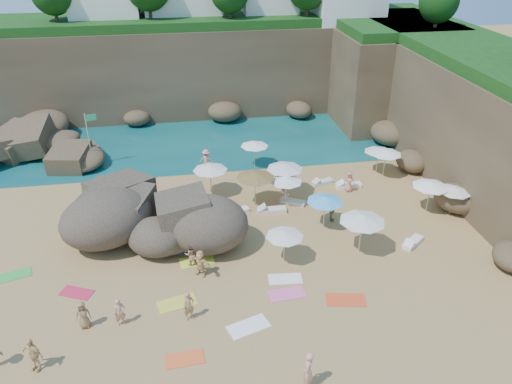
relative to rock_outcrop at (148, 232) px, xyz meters
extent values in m
plane|color=tan|center=(4.68, -2.67, 0.00)|extent=(120.00, 120.00, 0.00)
plane|color=#0C4751|center=(4.68, 27.33, 0.00)|extent=(120.00, 120.00, 0.00)
cube|color=brown|center=(6.68, 22.33, 4.00)|extent=(44.00, 8.00, 8.00)
cube|color=brown|center=(23.68, 5.33, 4.00)|extent=(8.00, 30.00, 8.00)
cube|color=brown|center=(21.68, 17.33, 4.00)|extent=(10.00, 12.00, 8.00)
sphere|color=#11380F|center=(23.68, 13.33, 10.80)|extent=(3.15, 3.15, 3.15)
cylinder|color=white|center=(-13.32, 27.33, 3.00)|extent=(0.10, 0.10, 6.00)
cylinder|color=white|center=(-11.82, 27.33, 3.00)|extent=(0.10, 0.10, 6.00)
cylinder|color=white|center=(-10.32, 27.33, 3.00)|extent=(0.10, 0.10, 6.00)
cylinder|color=silver|center=(-4.34, 10.09, 2.10)|extent=(0.08, 0.08, 4.20)
cube|color=#2AA964|center=(-3.93, 10.09, 3.86)|extent=(0.72, 0.24, 0.47)
cylinder|color=silver|center=(4.21, 4.09, 1.05)|extent=(0.06, 0.06, 2.09)
cone|color=silver|center=(4.21, 4.09, 2.04)|extent=(2.35, 2.35, 0.36)
cylinder|color=silver|center=(7.84, 7.98, 0.93)|extent=(0.05, 0.05, 1.87)
cone|color=white|center=(7.84, 7.98, 1.82)|extent=(2.09, 2.09, 0.32)
cylinder|color=silver|center=(8.92, 1.95, 0.95)|extent=(0.06, 0.06, 1.90)
cone|color=white|center=(8.92, 1.95, 1.86)|extent=(2.14, 2.14, 0.32)
cylinder|color=silver|center=(16.88, 4.78, 1.01)|extent=(0.06, 0.06, 2.01)
cone|color=white|center=(16.88, 4.78, 1.96)|extent=(2.26, 2.26, 0.34)
cylinder|color=silver|center=(16.61, 5.42, 0.94)|extent=(0.06, 0.06, 1.89)
cone|color=silver|center=(16.61, 5.42, 1.84)|extent=(2.12, 2.12, 0.32)
cylinder|color=silver|center=(9.12, 3.27, 1.09)|extent=(0.06, 0.06, 2.19)
cone|color=silver|center=(9.12, 3.27, 2.13)|extent=(2.45, 2.45, 0.37)
cylinder|color=silver|center=(6.94, 2.21, 1.12)|extent=(0.07, 0.07, 2.25)
cone|color=red|center=(6.94, 2.21, 2.19)|extent=(2.52, 2.52, 0.38)
cylinder|color=silver|center=(17.70, -0.44, 1.02)|extent=(0.06, 0.06, 2.04)
cone|color=white|center=(17.70, -0.44, 1.99)|extent=(2.29, 2.29, 0.35)
cylinder|color=silver|center=(19.03, -1.02, 0.94)|extent=(0.05, 0.05, 1.87)
cone|color=silver|center=(19.03, -1.02, 1.82)|extent=(2.10, 2.10, 0.32)
cylinder|color=silver|center=(7.49, -4.17, 0.93)|extent=(0.05, 0.05, 1.86)
cone|color=silver|center=(7.49, -4.17, 1.81)|extent=(2.08, 2.08, 0.32)
cylinder|color=silver|center=(10.63, -1.13, 1.00)|extent=(0.06, 0.06, 2.00)
cone|color=#45A7EC|center=(10.63, -1.13, 1.95)|extent=(2.25, 2.25, 0.34)
cylinder|color=silver|center=(11.88, -3.99, 1.15)|extent=(0.07, 0.07, 2.29)
cone|color=silver|center=(11.88, -3.99, 2.24)|extent=(2.57, 2.57, 0.39)
cube|color=silver|center=(7.83, 1.06, 0.14)|extent=(1.85, 0.63, 0.29)
cube|color=silver|center=(12.16, 4.32, 0.12)|extent=(1.68, 0.99, 0.25)
cube|color=white|center=(13.83, 3.53, 0.14)|extent=(1.76, 0.59, 0.27)
cube|color=white|center=(5.61, 1.28, 0.12)|extent=(1.68, 1.12, 0.25)
cube|color=silver|center=(9.42, 1.94, 0.13)|extent=(1.73, 1.34, 0.26)
cube|color=white|center=(15.24, -3.80, 0.13)|extent=(1.63, 1.46, 0.26)
cube|color=#FF5D28|center=(1.80, -10.30, 0.01)|extent=(1.71, 0.93, 0.03)
cube|color=green|center=(-6.91, -3.06, 0.02)|extent=(1.88, 1.33, 0.03)
cube|color=#EFFF43|center=(2.75, -3.38, 0.02)|extent=(1.97, 1.16, 0.03)
cube|color=white|center=(7.24, -5.71, 0.02)|extent=(1.83, 1.02, 0.03)
cube|color=#CC2445|center=(-3.42, -5.05, 0.01)|extent=(1.84, 1.43, 0.03)
cube|color=blue|center=(2.06, -2.10, 0.02)|extent=(2.06, 1.24, 0.03)
cube|color=pink|center=(7.06, -6.88, 0.02)|extent=(1.89, 1.06, 0.03)
cube|color=#E54B24|center=(9.84, -7.81, 0.02)|extent=(2.09, 1.32, 0.03)
cube|color=green|center=(1.35, -1.91, 0.02)|extent=(1.99, 1.20, 0.03)
cube|color=gold|center=(1.58, -6.66, 0.02)|extent=(2.08, 1.37, 0.03)
cube|color=white|center=(4.80, -8.83, 0.02)|extent=(2.14, 1.52, 0.03)
imported|color=tan|center=(-1.02, -7.69, 0.73)|extent=(0.63, 0.52, 1.47)
imported|color=#A77353|center=(2.46, -3.66, 0.74)|extent=(0.75, 0.60, 1.48)
imported|color=tan|center=(4.19, 8.03, 0.80)|extent=(1.11, 0.65, 1.61)
imported|color=#936E49|center=(11.31, -0.55, 0.75)|extent=(0.73, 0.95, 1.50)
imported|color=tan|center=(13.63, 2.98, 0.73)|extent=(0.81, 0.67, 1.45)
imported|color=#A76F53|center=(-0.06, 3.29, 0.77)|extent=(1.47, 0.61, 1.54)
imported|color=#E99A84|center=(6.61, -12.56, 0.92)|extent=(0.66, 0.79, 1.85)
imported|color=#EBC385|center=(-4.37, -9.80, 0.20)|extent=(1.66, 1.93, 0.41)
imported|color=olive|center=(-2.66, -7.59, 0.19)|extent=(0.79, 1.45, 0.37)
imported|color=#DCB273|center=(2.89, -4.64, 0.20)|extent=(2.05, 2.07, 0.41)
imported|color=tan|center=(2.14, -7.84, 0.18)|extent=(1.07, 1.59, 0.36)
camera|label=1|loc=(2.32, -25.89, 16.67)|focal=35.00mm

